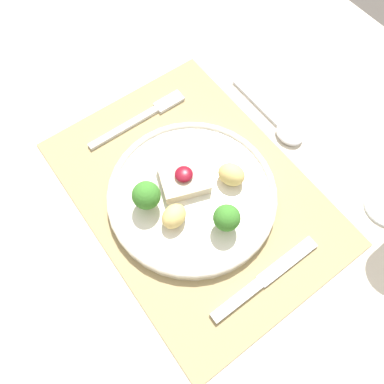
{
  "coord_description": "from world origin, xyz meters",
  "views": [
    {
      "loc": [
        0.21,
        -0.16,
        1.3
      ],
      "look_at": [
        0.01,
        -0.01,
        0.76
      ],
      "focal_mm": 35.0,
      "sensor_mm": 36.0,
      "label": 1
    }
  ],
  "objects_px": {
    "fork": "(144,116)",
    "knife": "(258,284)",
    "dinner_plate": "(192,194)",
    "spoon": "(283,127)"
  },
  "relations": [
    {
      "from": "fork",
      "to": "knife",
      "type": "distance_m",
      "value": 0.35
    },
    {
      "from": "dinner_plate",
      "to": "knife",
      "type": "height_order",
      "value": "dinner_plate"
    },
    {
      "from": "dinner_plate",
      "to": "knife",
      "type": "distance_m",
      "value": 0.17
    },
    {
      "from": "dinner_plate",
      "to": "knife",
      "type": "relative_size",
      "value": 1.4
    },
    {
      "from": "fork",
      "to": "spoon",
      "type": "bearing_deg",
      "value": 49.6
    },
    {
      "from": "spoon",
      "to": "dinner_plate",
      "type": "bearing_deg",
      "value": -82.5
    },
    {
      "from": "fork",
      "to": "dinner_plate",
      "type": "bearing_deg",
      "value": -6.65
    },
    {
      "from": "knife",
      "to": "dinner_plate",
      "type": "bearing_deg",
      "value": 178.56
    },
    {
      "from": "fork",
      "to": "knife",
      "type": "xyz_separation_m",
      "value": [
        0.35,
        -0.03,
        -0.0
      ]
    },
    {
      "from": "knife",
      "to": "spoon",
      "type": "relative_size",
      "value": 1.08
    }
  ]
}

